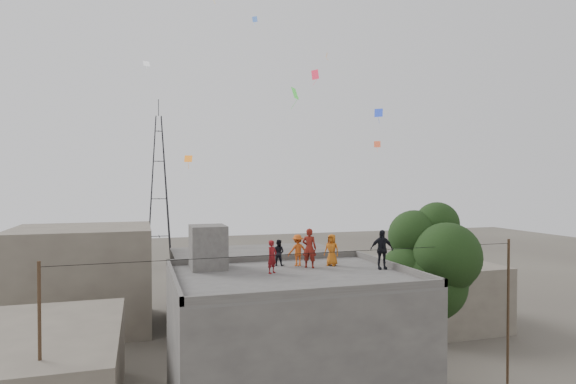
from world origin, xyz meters
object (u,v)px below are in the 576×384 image
(transmission_tower, at_px, (159,191))
(person_red_adult, at_px, (309,248))
(person_dark_adult, at_px, (382,249))
(tree, at_px, (432,264))
(stair_head_box, at_px, (208,247))

(transmission_tower, distance_m, person_red_adult, 39.00)
(person_red_adult, distance_m, person_dark_adult, 3.32)
(transmission_tower, bearing_deg, tree, -73.91)
(transmission_tower, height_order, person_red_adult, transmission_tower)
(person_red_adult, relative_size, person_dark_adult, 1.02)
(transmission_tower, bearing_deg, person_dark_adult, -78.10)
(transmission_tower, relative_size, person_dark_adult, 11.06)
(stair_head_box, relative_size, transmission_tower, 0.10)
(stair_head_box, height_order, person_dark_adult, stair_head_box)
(stair_head_box, bearing_deg, person_red_adult, -14.63)
(stair_head_box, distance_m, transmission_tower, 37.46)
(tree, height_order, person_dark_adult, tree)
(person_red_adult, bearing_deg, person_dark_adult, -170.46)
(tree, relative_size, transmission_tower, 0.45)
(tree, xyz_separation_m, transmission_tower, (-11.37, 39.40, 2.97))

